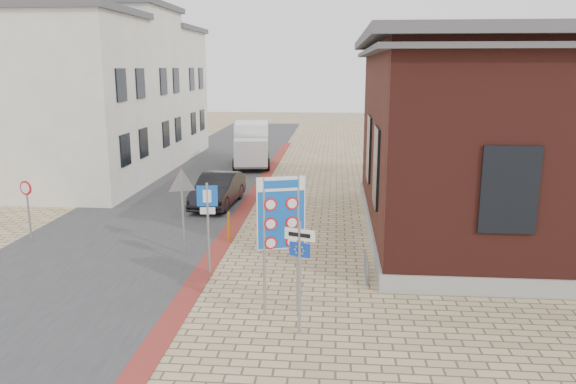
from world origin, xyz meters
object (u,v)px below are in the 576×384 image
(sedan, at_px, (218,190))
(essen_sign, at_px, (300,261))
(box_truck, at_px, (251,144))
(parking_sign, at_px, (208,212))
(border_sign, at_px, (281,216))
(bollard, at_px, (229,227))

(sedan, distance_m, essen_sign, 12.23)
(box_truck, distance_m, parking_sign, 17.68)
(border_sign, xyz_separation_m, parking_sign, (-2.30, 2.47, -0.61))
(border_sign, distance_m, parking_sign, 3.43)
(sedan, bearing_deg, bollard, -69.95)
(box_truck, height_order, essen_sign, essen_sign)
(sedan, bearing_deg, border_sign, -66.24)
(sedan, distance_m, bollard, 5.14)
(border_sign, bearing_deg, box_truck, 83.09)
(sedan, xyz_separation_m, border_sign, (3.71, -10.41, 1.73))
(box_truck, height_order, bollard, box_truck)
(box_truck, relative_size, bollard, 4.96)
(essen_sign, distance_m, bollard, 7.18)
(parking_sign, bearing_deg, bollard, 83.70)
(essen_sign, bearing_deg, box_truck, 121.33)
(sedan, bearing_deg, parking_sign, -75.80)
(box_truck, bearing_deg, essen_sign, -86.27)
(box_truck, bearing_deg, border_sign, -87.08)
(essen_sign, relative_size, bollard, 2.52)
(box_truck, xyz_separation_m, parking_sign, (1.42, -17.62, 0.50))
(essen_sign, height_order, bollard, essen_sign)
(sedan, relative_size, bollard, 4.09)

